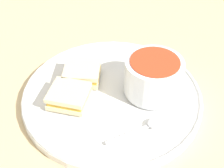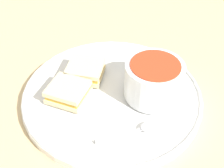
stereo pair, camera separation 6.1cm
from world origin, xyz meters
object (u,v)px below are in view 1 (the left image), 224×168
object	(u,v)px
sandwich_half_near	(82,73)
sandwich_half_far	(69,96)
spoon	(151,124)
soup_bowl	(153,76)

from	to	relation	value
sandwich_half_near	sandwich_half_far	bearing A→B (deg)	-59.53
sandwich_half_far	spoon	bearing A→B (deg)	24.96
sandwich_half_near	sandwich_half_far	xyz separation A→B (m)	(0.04, -0.06, 0.00)
soup_bowl	sandwich_half_far	distance (m)	0.17
spoon	sandwich_half_near	size ratio (longest dim) A/B	1.18
sandwich_half_near	spoon	bearing A→B (deg)	2.48
soup_bowl	spoon	distance (m)	0.10
sandwich_half_near	sandwich_half_far	distance (m)	0.07
spoon	sandwich_half_near	world-z (taller)	sandwich_half_near
sandwich_half_near	sandwich_half_far	size ratio (longest dim) A/B	1.02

